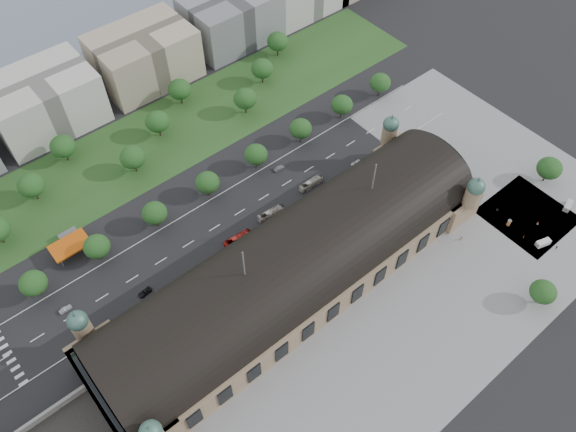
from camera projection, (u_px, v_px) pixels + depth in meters
ground at (294, 282)px, 200.45m from camera, size 900.00×900.00×0.00m
station at (294, 266)px, 192.35m from camera, size 150.00×48.40×44.30m
plaza_south at (404, 354)px, 183.49m from camera, size 190.00×48.00×0.12m
plaza_east at (478, 151)px, 240.83m from camera, size 56.00×100.00×0.12m
road_slab at (188, 244)px, 210.64m from camera, size 260.00×26.00×0.10m
grass_belt at (127, 157)px, 238.70m from camera, size 300.00×45.00×0.10m
petrol_station at (70, 241)px, 207.97m from camera, size 14.00×13.00×5.05m
office_3 at (44, 102)px, 242.34m from camera, size 45.00×32.00×24.00m
office_4 at (144, 56)px, 261.94m from camera, size 45.00×32.00×24.00m
office_5 at (231, 18)px, 281.54m from camera, size 45.00×32.00×24.00m
tree_row_2 at (33, 283)px, 191.52m from camera, size 9.60×9.60×11.52m
tree_row_3 at (97, 247)px, 200.93m from camera, size 9.60×9.60×11.52m
tree_row_4 at (155, 213)px, 210.34m from camera, size 9.60×9.60×11.52m
tree_row_5 at (207, 182)px, 219.74m from camera, size 9.60×9.60×11.52m
tree_row_6 at (256, 154)px, 229.15m from camera, size 9.60×9.60×11.52m
tree_row_7 at (301, 129)px, 238.56m from camera, size 9.60×9.60×11.52m
tree_row_8 at (342, 105)px, 247.97m from camera, size 9.60×9.60×11.52m
tree_row_9 at (380, 83)px, 257.38m from camera, size 9.60×9.60×11.52m
tree_belt_4 at (31, 185)px, 218.02m from camera, size 10.40×10.40×12.48m
tree_belt_5 at (63, 146)px, 231.16m from camera, size 10.40×10.40×12.48m
tree_belt_6 at (133, 158)px, 227.22m from camera, size 10.40×10.40×12.48m
tree_belt_7 at (157, 122)px, 240.36m from camera, size 10.40×10.40×12.48m
tree_belt_8 at (180, 89)px, 253.50m from camera, size 10.40×10.40×12.48m
tree_belt_9 at (245, 99)px, 249.56m from camera, size 10.40×10.40×12.48m
tree_belt_10 at (262, 69)px, 262.70m from camera, size 10.40×10.40×12.48m
tree_belt_11 at (278, 41)px, 275.85m from camera, size 10.40×10.40×12.48m
tree_plaza_ne at (549, 168)px, 224.43m from camera, size 10.00×10.00×11.69m
tree_plaza_s at (543, 292)px, 190.14m from camera, size 9.00×9.00×10.64m
traffic_car_1 at (65, 309)px, 192.88m from camera, size 4.47×1.72×1.45m
traffic_car_2 at (145, 292)px, 197.04m from camera, size 5.32×2.95×1.41m
traffic_car_4 at (238, 235)px, 212.14m from camera, size 4.71×2.10×1.57m
traffic_car_5 at (279, 168)px, 233.45m from camera, size 4.73×1.92×1.53m
traffic_car_6 at (356, 163)px, 235.38m from camera, size 4.92×2.46×1.34m
parked_car_0 at (87, 349)px, 183.70m from camera, size 5.01×4.07×1.61m
parked_car_1 at (111, 328)px, 188.58m from camera, size 5.05×4.19×1.28m
parked_car_2 at (117, 332)px, 187.53m from camera, size 5.36×4.71×1.49m
parked_car_3 at (120, 325)px, 189.03m from camera, size 5.16×3.65×1.63m
parked_car_4 at (130, 316)px, 191.27m from camera, size 5.17×3.39×1.61m
parked_car_5 at (149, 312)px, 192.08m from camera, size 6.45×5.36×1.64m
parked_car_6 at (175, 298)px, 195.43m from camera, size 5.72×4.84×1.57m
bus_west at (238, 239)px, 210.10m from camera, size 11.77×3.54×3.23m
bus_mid at (271, 213)px, 217.66m from camera, size 11.75×3.88×3.21m
bus_east at (311, 183)px, 227.27m from camera, size 11.21×2.71×3.12m
van_east at (568, 206)px, 220.41m from camera, size 6.01×3.73×2.43m
van_south at (542, 243)px, 209.47m from camera, size 5.92×3.74×2.39m
advertising_column at (509, 223)px, 214.98m from camera, size 1.52×1.52×2.89m
pedestrian_0 at (461, 239)px, 211.11m from camera, size 0.97×0.69×1.80m
pedestrian_1 at (524, 237)px, 211.56m from camera, size 0.77×0.78×1.81m
pedestrian_2 at (497, 210)px, 219.88m from camera, size 0.53×0.81×1.58m
pedestrian_4 at (556, 248)px, 208.43m from camera, size 1.30×0.97×1.84m
pedestrian_5 at (538, 223)px, 215.69m from camera, size 0.46×0.79×1.59m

